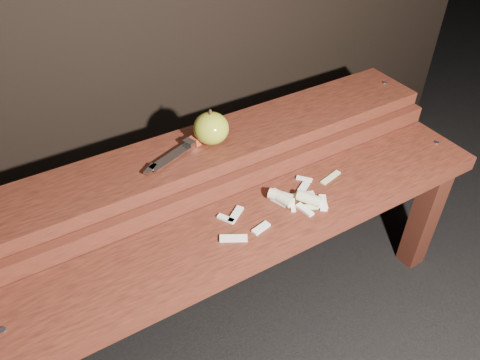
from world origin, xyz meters
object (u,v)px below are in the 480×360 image
bench_front_tier (267,240)px  knife (198,139)px  bench_rear_tier (219,168)px  apple (211,128)px

bench_front_tier → knife: 0.29m
bench_front_tier → bench_rear_tier: bench_rear_tier is taller
bench_front_tier → knife: (-0.05, 0.24, 0.16)m
bench_rear_tier → apple: size_ratio=13.40×
apple → bench_front_tier: bearing=-86.3°
bench_front_tier → knife: knife is taller
bench_rear_tier → bench_front_tier: bearing=-90.0°
apple → knife: 0.04m
knife → bench_rear_tier: bearing=-21.2°
bench_front_tier → apple: apple is taller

